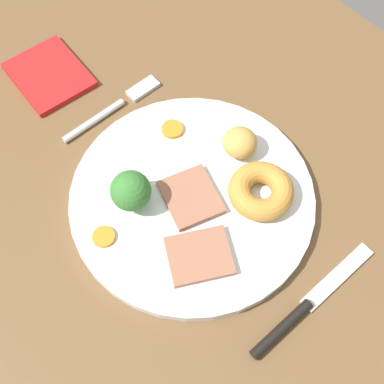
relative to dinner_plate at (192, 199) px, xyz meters
The scene contains 12 objects.
dining_table 3.54cm from the dinner_plate, 109.11° to the right, with size 120.00×84.00×3.60cm, color brown.
dinner_plate is the anchor object (origin of this frame).
meat_slice_main 1.17cm from the dinner_plate, 63.32° to the right, with size 6.90×5.99×0.80cm, color #9E664C.
meat_slice_under 7.88cm from the dinner_plate, 36.26° to the right, with size 7.00×5.89×0.80cm, color #9E664C.
yorkshire_pudding 8.30cm from the dinner_plate, 47.47° to the left, with size 7.71×7.71×2.64cm, color #C68938.
roast_potato_left 9.04cm from the dinner_plate, 97.06° to the left, with size 4.23×4.28×3.48cm, color tan.
carrot_coin_front 9.82cm from the dinner_plate, 152.41° to the left, with size 2.75×2.75×0.50cm, color orange.
carrot_coin_back 11.43cm from the dinner_plate, 104.34° to the right, with size 2.62×2.62×0.45cm, color orange.
broccoli_floret 7.86cm from the dinner_plate, 125.11° to the right, with size 4.73×4.73×5.30cm.
fork 17.32cm from the dinner_plate, behind, with size 2.09×15.28×0.90cm.
knife 17.99cm from the dinner_plate, ahead, with size 1.93×18.53×1.20cm.
folded_napkin 27.72cm from the dinner_plate, behind, with size 11.00×9.00×0.80cm, color red.
Camera 1 is at (22.20, -17.15, 60.10)cm, focal length 49.03 mm.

